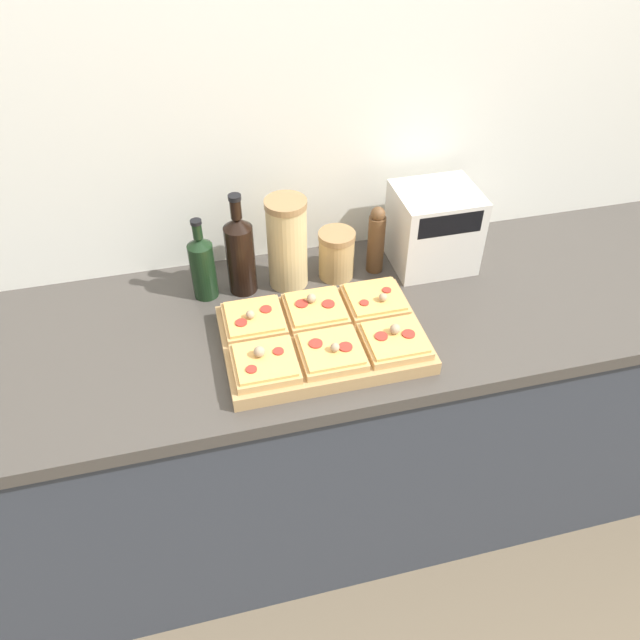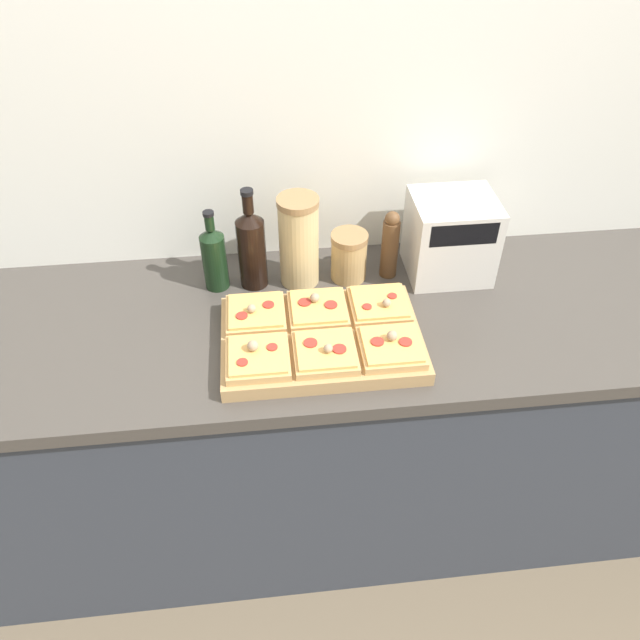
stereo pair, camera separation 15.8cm
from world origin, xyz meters
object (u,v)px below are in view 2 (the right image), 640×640
at_px(olive_oil_bottle, 214,257).
at_px(grain_jar_tall, 299,241).
at_px(wine_bottle, 252,247).
at_px(grain_jar_short, 349,256).
at_px(pepper_mill, 390,245).
at_px(toaster_oven, 451,237).
at_px(cutting_board, 321,339).

relative_size(olive_oil_bottle, grain_jar_tall, 0.91).
relative_size(wine_bottle, grain_jar_short, 2.08).
distance_m(pepper_mill, toaster_oven, 0.17).
bearing_deg(wine_bottle, grain_jar_tall, 0.00).
bearing_deg(toaster_oven, grain_jar_short, 179.83).
relative_size(grain_jar_short, toaster_oven, 0.57).
bearing_deg(grain_jar_tall, grain_jar_short, -0.00).
xyz_separation_m(olive_oil_bottle, pepper_mill, (0.49, 0.00, 0.00)).
xyz_separation_m(olive_oil_bottle, toaster_oven, (0.67, -0.00, 0.02)).
bearing_deg(cutting_board, wine_bottle, 120.22).
bearing_deg(grain_jar_tall, olive_oil_bottle, -180.00).
xyz_separation_m(grain_jar_short, pepper_mill, (0.12, 0.00, 0.03)).
bearing_deg(cutting_board, grain_jar_short, 68.44).
bearing_deg(grain_jar_tall, toaster_oven, -0.11).
bearing_deg(wine_bottle, toaster_oven, -0.09).
bearing_deg(cutting_board, pepper_mill, 50.84).
bearing_deg(wine_bottle, cutting_board, -59.78).
xyz_separation_m(cutting_board, wine_bottle, (-0.16, 0.28, 0.10)).
relative_size(wine_bottle, pepper_mill, 1.44).
xyz_separation_m(olive_oil_bottle, wine_bottle, (0.10, 0.00, 0.02)).
xyz_separation_m(cutting_board, olive_oil_bottle, (-0.27, 0.28, 0.08)).
bearing_deg(grain_jar_short, grain_jar_tall, 180.00).
xyz_separation_m(wine_bottle, pepper_mill, (0.39, 0.00, -0.02)).
bearing_deg(olive_oil_bottle, toaster_oven, -0.07).
relative_size(cutting_board, olive_oil_bottle, 2.07).
relative_size(cutting_board, grain_jar_tall, 1.88).
bearing_deg(olive_oil_bottle, grain_jar_tall, 0.00).
relative_size(wine_bottle, grain_jar_tall, 1.13).
height_order(pepper_mill, toaster_oven, toaster_oven).
distance_m(olive_oil_bottle, wine_bottle, 0.11).
bearing_deg(toaster_oven, pepper_mill, 179.72).
height_order(cutting_board, grain_jar_tall, grain_jar_tall).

